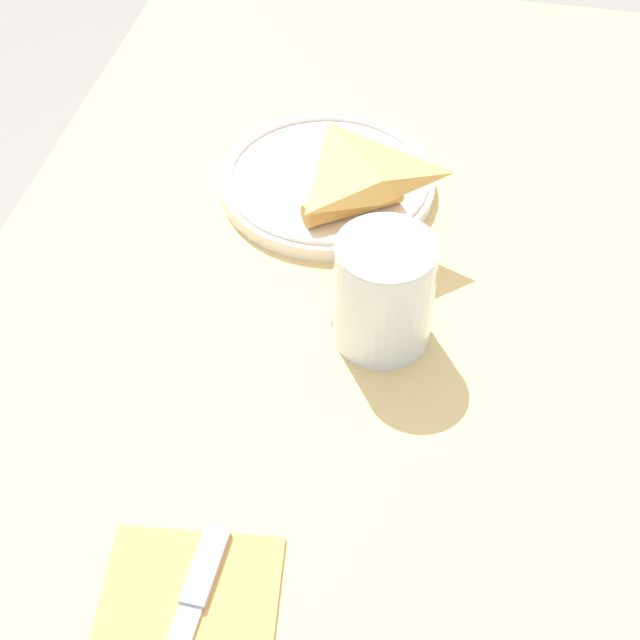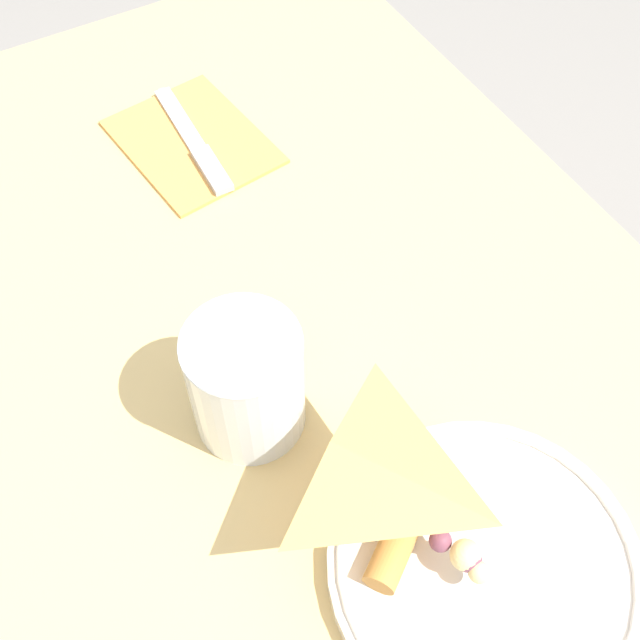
% 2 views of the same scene
% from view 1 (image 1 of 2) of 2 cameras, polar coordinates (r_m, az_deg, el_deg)
% --- Properties ---
extents(dining_table, '(1.20, 0.74, 0.77)m').
position_cam_1_polar(dining_table, '(1.01, 1.88, -3.53)').
color(dining_table, '#DBB770').
rests_on(dining_table, ground_plane).
extents(plate_pizza, '(0.23, 0.23, 0.05)m').
position_cam_1_polar(plate_pizza, '(1.03, 0.53, 8.14)').
color(plate_pizza, silver).
rests_on(plate_pizza, dining_table).
extents(milk_glass, '(0.09, 0.09, 0.11)m').
position_cam_1_polar(milk_glass, '(0.86, 3.72, 1.38)').
color(milk_glass, white).
rests_on(milk_glass, dining_table).
extents(napkin_folded, '(0.18, 0.15, 0.00)m').
position_cam_1_polar(napkin_folded, '(0.73, -8.00, -17.74)').
color(napkin_folded, '#E59E4C').
rests_on(napkin_folded, dining_table).
extents(butter_knife, '(0.18, 0.02, 0.01)m').
position_cam_1_polar(butter_knife, '(0.73, -7.83, -17.03)').
color(butter_knife, '#B2B2B7').
rests_on(butter_knife, napkin_folded).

